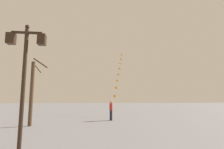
{
  "coord_description": "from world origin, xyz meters",
  "views": [
    {
      "loc": [
        -1.05,
        -0.36,
        1.8
      ],
      "look_at": [
        0.99,
        17.7,
        4.35
      ],
      "focal_mm": 28.75,
      "sensor_mm": 36.0,
      "label": 1
    }
  ],
  "objects_px": {
    "twin_lantern_lamp_post": "(25,61)",
    "kite_train": "(118,76)",
    "kite_flyer": "(111,110)",
    "bare_tree": "(32,91)"
  },
  "relations": [
    {
      "from": "twin_lantern_lamp_post",
      "to": "kite_train",
      "type": "bearing_deg",
      "value": 70.63
    },
    {
      "from": "kite_train",
      "to": "kite_flyer",
      "type": "xyz_separation_m",
      "value": [
        -1.73,
        -7.45,
        -4.03
      ]
    },
    {
      "from": "twin_lantern_lamp_post",
      "to": "kite_flyer",
      "type": "bearing_deg",
      "value": 65.88
    },
    {
      "from": "kite_train",
      "to": "kite_flyer",
      "type": "height_order",
      "value": "kite_train"
    },
    {
      "from": "kite_train",
      "to": "kite_flyer",
      "type": "relative_size",
      "value": 6.7
    },
    {
      "from": "twin_lantern_lamp_post",
      "to": "bare_tree",
      "type": "xyz_separation_m",
      "value": [
        -1.75,
        6.52,
        -0.76
      ]
    },
    {
      "from": "kite_flyer",
      "to": "bare_tree",
      "type": "distance_m",
      "value": 6.69
    },
    {
      "from": "kite_flyer",
      "to": "twin_lantern_lamp_post",
      "type": "bearing_deg",
      "value": 169.22
    },
    {
      "from": "twin_lantern_lamp_post",
      "to": "kite_flyer",
      "type": "xyz_separation_m",
      "value": [
        4.15,
        9.27,
        -2.28
      ]
    },
    {
      "from": "twin_lantern_lamp_post",
      "to": "bare_tree",
      "type": "relative_size",
      "value": 0.96
    }
  ]
}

